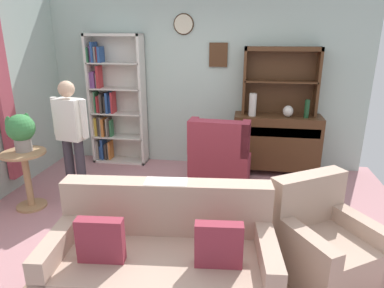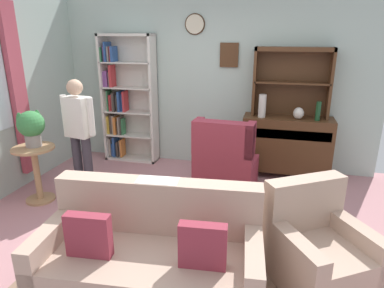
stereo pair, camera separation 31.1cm
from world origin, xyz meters
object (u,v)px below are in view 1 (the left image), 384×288
sideboard (276,141)px  bottle_wine (307,109)px  plant_stand (27,174)px  wingback_chair (220,165)px  person_reading (71,133)px  vase_round (288,111)px  coffee_table (209,205)px  couch_floral (163,260)px  book_stack (202,200)px  bookshelf (113,103)px  vase_tall (253,105)px  potted_plant_large (21,130)px  sideboard_hutch (281,72)px  armchair_floral (323,245)px

sideboard → bottle_wine: (0.39, -0.09, 0.55)m
sideboard → plant_stand: size_ratio=1.76×
wingback_chair → person_reading: size_ratio=0.67×
vase_round → coffee_table: 2.17m
couch_floral → wingback_chair: wingback_chair is taller
book_stack → bottle_wine: bearing=55.4°
bookshelf → coffee_table: bearing=-47.5°
vase_tall → bottle_wine: (0.78, -0.01, -0.03)m
vase_round → person_reading: person_reading is taller
person_reading → coffee_table: 1.99m
bottle_wine → plant_stand: 3.89m
plant_stand → potted_plant_large: (-0.01, 0.04, 0.55)m
plant_stand → wingback_chair: bearing=20.3°
wingback_chair → plant_stand: size_ratio=1.42×
sideboard → sideboard_hutch: bearing=90.0°
book_stack → plant_stand: bearing=172.0°
vase_tall → couch_floral: (-0.72, -2.75, -0.78)m
armchair_floral → wingback_chair: bearing=123.9°
bookshelf → armchair_floral: 3.87m
sideboard_hutch → bookshelf: bearing=-179.5°
wingback_chair → book_stack: wingback_chair is taller
bottle_wine → coffee_table: size_ratio=0.34×
coffee_table → book_stack: size_ratio=4.76×
sideboard → person_reading: bearing=-153.6°
potted_plant_large → book_stack: 2.33m
bookshelf → person_reading: bookshelf is taller
sideboard → coffee_table: sideboard is taller
sideboard → sideboard_hutch: 1.06m
plant_stand → vase_tall: bearing=29.9°
sideboard → armchair_floral: (0.26, -2.36, -0.22)m
armchair_floral → person_reading: size_ratio=0.68×
sideboard_hutch → vase_round: (0.13, -0.18, -0.55)m
vase_round → potted_plant_large: size_ratio=0.37×
vase_round → potted_plant_large: bearing=-154.7°
person_reading → bottle_wine: bearing=22.0°
person_reading → couch_floral: bearing=-44.3°
coffee_table → sideboard: bearing=66.4°
bookshelf → vase_round: 2.78m
bottle_wine → bookshelf: bearing=176.7°
bottle_wine → potted_plant_large: (-3.52, -1.52, -0.05)m
bookshelf → person_reading: (-0.01, -1.40, -0.11)m
armchair_floral → sideboard_hutch: bearing=95.9°
vase_round → plant_stand: (-3.25, -1.59, -0.55)m
sideboard_hutch → bottle_wine: sideboard_hutch is taller
person_reading → coffee_table: person_reading is taller
sideboard_hutch → vase_round: bearing=-53.5°
vase_tall → coffee_table: (-0.44, -1.82, -0.74)m
sideboard → sideboard_hutch: size_ratio=1.18×
armchair_floral → book_stack: armchair_floral is taller
sideboard → bottle_wine: bottle_wine is taller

